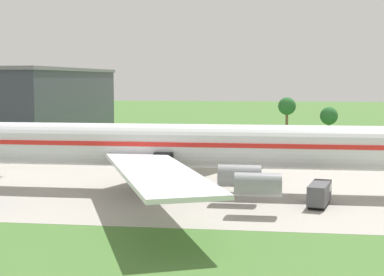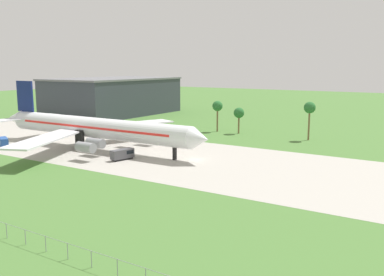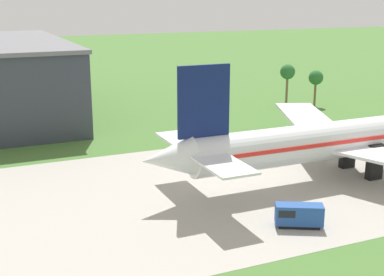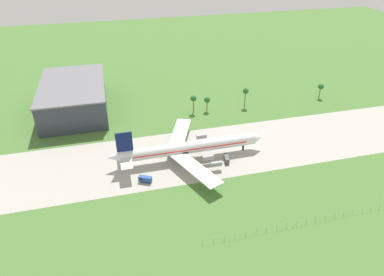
{
  "view_description": "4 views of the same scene",
  "coord_description": "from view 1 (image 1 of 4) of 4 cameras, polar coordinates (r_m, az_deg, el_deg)",
  "views": [
    {
      "loc": [
        -21.09,
        -77.73,
        14.68
      ],
      "look_at": [
        -31.12,
        -2.83,
        6.98
      ],
      "focal_mm": 55.0,
      "sensor_mm": 36.0,
      "label": 1
    },
    {
      "loc": [
        54.69,
        -87.92,
        23.24
      ],
      "look_at": [
        0.7,
        -2.83,
        5.98
      ],
      "focal_mm": 40.0,
      "sensor_mm": 36.0,
      "label": 2
    },
    {
      "loc": [
        -90.16,
        -64.94,
        27.1
      ],
      "look_at": [
        -62.95,
        -2.83,
        8.79
      ],
      "focal_mm": 50.0,
      "sensor_mm": 36.0,
      "label": 3
    },
    {
      "loc": [
        -63.96,
        -133.55,
        93.58
      ],
      "look_at": [
        -28.41,
        5.0,
        6.0
      ],
      "focal_mm": 32.0,
      "sensor_mm": 36.0,
      "label": 4
    }
  ],
  "objects": [
    {
      "name": "jet_airliner",
      "position": [
        76.26,
        -0.98,
        -0.78
      ],
      "size": [
        75.17,
        61.11,
        18.34
      ],
      "color": "white",
      "rests_on": "ground_plane"
    },
    {
      "name": "terminal_building",
      "position": [
        155.61,
        -16.93,
        3.33
      ],
      "size": [
        36.72,
        61.2,
        17.17
      ],
      "color": "#333842",
      "rests_on": "ground_plane"
    },
    {
      "name": "baggage_tug",
      "position": [
        69.7,
        12.27,
        -5.28
      ],
      "size": [
        3.27,
        6.31,
        2.65
      ],
      "color": "black",
      "rests_on": "ground_plane"
    }
  ]
}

